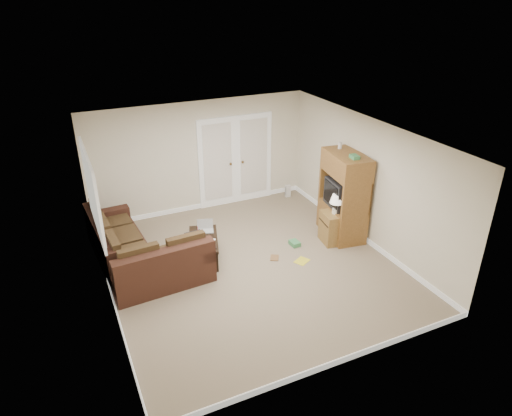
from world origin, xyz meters
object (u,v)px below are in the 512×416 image
coffee_table (204,247)px  tv_armoire (344,195)px  side_cabinet (335,225)px  sectional_sofa (137,254)px

coffee_table → tv_armoire: (2.88, -0.32, 0.66)m
tv_armoire → side_cabinet: tv_armoire is taller
sectional_sofa → side_cabinet: (3.81, -0.65, 0.06)m
sectional_sofa → tv_armoire: (4.10, -0.46, 0.58)m
sectional_sofa → coffee_table: 1.23m
sectional_sofa → side_cabinet: bearing=-13.4°
sectional_sofa → tv_armoire: tv_armoire is taller
side_cabinet → sectional_sofa: bearing=178.8°
tv_armoire → side_cabinet: (-0.29, -0.19, -0.52)m
coffee_table → tv_armoire: tv_armoire is taller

